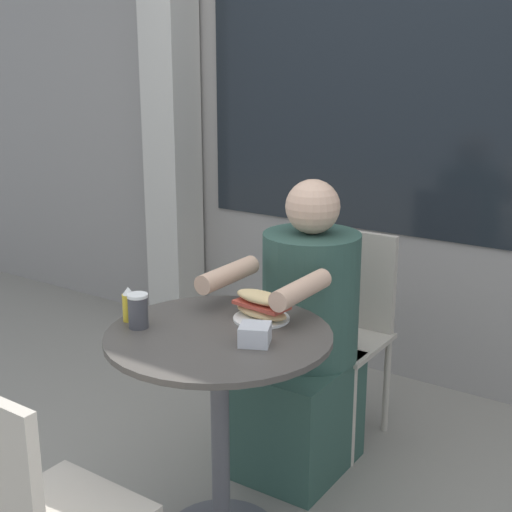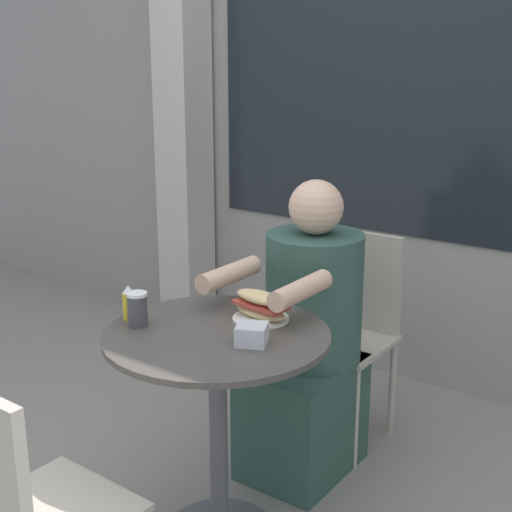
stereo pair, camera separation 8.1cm
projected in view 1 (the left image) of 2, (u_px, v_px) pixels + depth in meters
The scene contains 10 objects.
storefront_wall at pixel (420, 95), 3.28m from camera, with size 8.00×0.09×2.80m.
lattice_pillar at pixel (172, 126), 3.93m from camera, with size 0.23×0.23×2.40m.
cafe_table at pixel (220, 391), 2.27m from camera, with size 0.71×0.71×0.75m.
diner_chair at pixel (347, 315), 3.00m from camera, with size 0.38×0.38×0.87m.
seated_diner at pixel (305, 350), 2.73m from camera, with size 0.37×0.66×1.14m.
empty_chair_across at pixel (24, 511), 1.72m from camera, with size 0.38×0.38×0.87m.
sandwich_on_plate at pixel (261, 307), 2.31m from camera, with size 0.21×0.19×0.09m.
drink_cup at pixel (138, 311), 2.24m from camera, with size 0.07×0.07×0.11m.
napkin_box at pixel (255, 334), 2.12m from camera, with size 0.12×0.12×0.06m.
condiment_bottle at pixel (129, 304), 2.30m from camera, with size 0.04×0.04×0.12m.
Camera 1 is at (1.25, -1.64, 1.58)m, focal length 50.00 mm.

